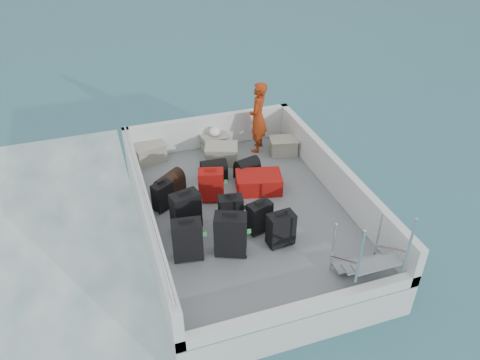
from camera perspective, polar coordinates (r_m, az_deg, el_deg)
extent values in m
plane|color=#1A4F5E|center=(8.71, 0.70, -6.90)|extent=(160.00, 160.00, 0.00)
cube|color=silver|center=(8.52, 0.71, -5.38)|extent=(3.60, 5.00, 0.60)
cube|color=slate|center=(8.33, 0.73, -3.73)|extent=(3.30, 4.70, 0.02)
cube|color=silver|center=(7.82, -11.34, -4.05)|extent=(0.14, 5.00, 0.70)
cube|color=silver|center=(8.74, 11.53, 0.43)|extent=(0.14, 5.00, 0.70)
cube|color=silver|center=(10.09, -3.81, 5.98)|extent=(3.60, 0.14, 0.70)
cube|color=silver|center=(6.63, 7.88, -15.26)|extent=(3.60, 0.14, 0.20)
cylinder|color=silver|center=(7.59, -11.68, -1.68)|extent=(0.04, 4.80, 0.04)
cube|color=black|center=(7.21, -6.43, -7.34)|extent=(0.49, 0.32, 0.71)
cube|color=black|center=(7.77, -6.62, -3.81)|extent=(0.52, 0.37, 0.70)
cube|color=black|center=(8.32, -9.37, -1.95)|extent=(0.42, 0.37, 0.52)
cube|color=black|center=(7.23, -1.16, -6.73)|extent=(0.56, 0.45, 0.74)
cube|color=black|center=(7.79, -1.14, -3.93)|extent=(0.44, 0.31, 0.60)
cube|color=#A5110C|center=(8.40, -3.53, -0.69)|extent=(0.51, 0.38, 0.62)
cube|color=black|center=(7.47, 4.99, -6.05)|extent=(0.45, 0.29, 0.59)
cube|color=black|center=(7.72, 2.39, -4.57)|extent=(0.44, 0.32, 0.56)
cube|color=#A5110C|center=(8.73, 2.29, -0.30)|extent=(0.94, 0.73, 0.33)
cube|color=#999785|center=(9.77, -10.94, 3.24)|extent=(0.68, 0.54, 0.36)
cube|color=#999785|center=(9.53, -2.27, 3.08)|extent=(0.72, 0.60, 0.37)
cube|color=#999785|center=(10.00, -3.04, 4.49)|extent=(0.58, 0.44, 0.32)
cube|color=#999785|center=(9.89, 5.33, 4.05)|extent=(0.61, 0.48, 0.33)
ellipsoid|color=gold|center=(10.11, 5.15, 4.43)|extent=(0.28, 0.26, 0.22)
ellipsoid|color=white|center=(9.88, -3.09, 5.75)|extent=(0.24, 0.24, 0.18)
imported|color=#C73E12|center=(9.73, 2.20, 7.64)|extent=(0.61, 0.67, 1.52)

